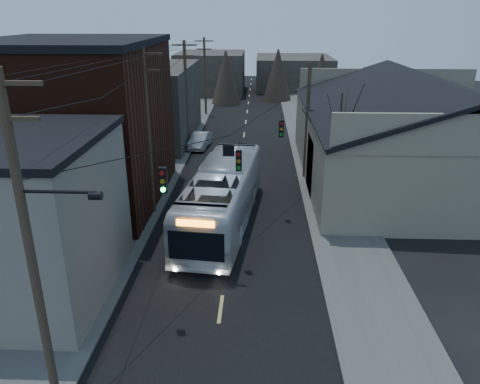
{
  "coord_description": "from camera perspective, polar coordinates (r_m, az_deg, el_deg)",
  "views": [
    {
      "loc": [
        1.51,
        -8.61,
        11.76
      ],
      "look_at": [
        0.57,
        14.05,
        3.0
      ],
      "focal_mm": 35.0,
      "sensor_mm": 36.0,
      "label": 1
    }
  ],
  "objects": [
    {
      "name": "building_brick",
      "position": [
        31.57,
        -19.25,
        7.58
      ],
      "size": [
        10.0,
        12.0,
        10.0
      ],
      "primitive_type": "cube",
      "color": "black",
      "rests_on": "ground"
    },
    {
      "name": "bus",
      "position": [
        27.04,
        -2.2,
        -0.52
      ],
      "size": [
        4.39,
        13.14,
        3.59
      ],
      "primitive_type": "imported",
      "rotation": [
        0.0,
        0.0,
        3.03
      ],
      "color": "silver",
      "rests_on": "ground"
    },
    {
      "name": "building_clapboard",
      "position": [
        22.11,
        -26.27,
        -3.13
      ],
      "size": [
        8.0,
        8.0,
        7.0
      ],
      "primitive_type": "cube",
      "color": "#6F665C",
      "rests_on": "ground"
    },
    {
      "name": "building_left_far",
      "position": [
        46.69,
        -11.51,
        10.52
      ],
      "size": [
        9.0,
        14.0,
        7.0
      ],
      "primitive_type": "cube",
      "color": "#2F2B25",
      "rests_on": "ground"
    },
    {
      "name": "bare_tree",
      "position": [
        30.17,
        11.84,
        4.97
      ],
      "size": [
        0.4,
        0.4,
        7.2
      ],
      "primitive_type": "cone",
      "color": "black",
      "rests_on": "ground"
    },
    {
      "name": "building_far_right",
      "position": [
        79.35,
        6.52,
        14.29
      ],
      "size": [
        12.0,
        14.0,
        5.0
      ],
      "primitive_type": "cube",
      "color": "#2F2B25",
      "rests_on": "ground"
    },
    {
      "name": "utility_lines",
      "position": [
        33.77,
        -5.63,
        9.4
      ],
      "size": [
        11.24,
        45.28,
        10.5
      ],
      "color": "#382B1E",
      "rests_on": "ground"
    },
    {
      "name": "sidewalk_right",
      "position": [
        40.66,
        9.34,
        4.11
      ],
      "size": [
        4.0,
        110.0,
        0.12
      ],
      "primitive_type": "cube",
      "color": "#474744",
      "rests_on": "ground"
    },
    {
      "name": "building_far_left",
      "position": [
        74.51,
        -3.55,
        14.33
      ],
      "size": [
        10.0,
        12.0,
        6.0
      ],
      "primitive_type": "cube",
      "color": "#2F2B25",
      "rests_on": "ground"
    },
    {
      "name": "sidewalk_left",
      "position": [
        41.13,
        -8.99,
        4.33
      ],
      "size": [
        4.0,
        110.0,
        0.12
      ],
      "primitive_type": "cube",
      "color": "#474744",
      "rests_on": "ground"
    },
    {
      "name": "road_surface",
      "position": [
        40.39,
        0.12,
        4.21
      ],
      "size": [
        9.0,
        110.0,
        0.02
      ],
      "primitive_type": "cube",
      "color": "black",
      "rests_on": "ground"
    },
    {
      "name": "warehouse",
      "position": [
        36.66,
        20.64,
        5.44
      ],
      "size": [
        16.16,
        20.6,
        7.73
      ],
      "color": "#7F745C",
      "rests_on": "ground"
    },
    {
      "name": "parked_car",
      "position": [
        43.45,
        -4.92,
        6.28
      ],
      "size": [
        1.92,
        4.33,
        1.38
      ],
      "primitive_type": "imported",
      "rotation": [
        0.0,
        0.0,
        -0.11
      ],
      "color": "#9D9FA5",
      "rests_on": "ground"
    }
  ]
}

